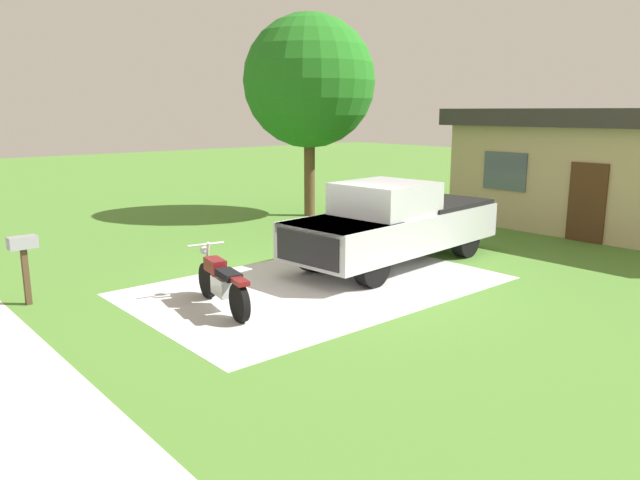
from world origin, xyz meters
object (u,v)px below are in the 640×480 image
Objects in this scene: shade_tree at (309,82)px; neighbor_house at (631,169)px; motorcycle at (222,283)px; mailbox at (24,252)px; pickup_truck at (397,222)px.

shade_tree reaches higher than neighbor_house.
mailbox is (-2.49, -2.55, 0.51)m from motorcycle.
neighbor_house is (7.97, 5.46, -2.56)m from shade_tree.
shade_tree is at bearing 131.15° from motorcycle.
pickup_truck is (-0.19, 4.75, 0.48)m from motorcycle.
motorcycle is 12.99m from neighbor_house.
neighbor_house reaches higher than pickup_truck.
pickup_truck is 0.60× the size of neighbor_house.
motorcycle is 0.38× the size of pickup_truck.
motorcycle is 0.23× the size of neighbor_house.
neighbor_house reaches higher than mailbox.
motorcycle is 10.53m from shade_tree.
pickup_truck is at bearing -22.75° from shade_tree.
shade_tree reaches higher than pickup_truck.
shade_tree is at bearing 111.73° from mailbox.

